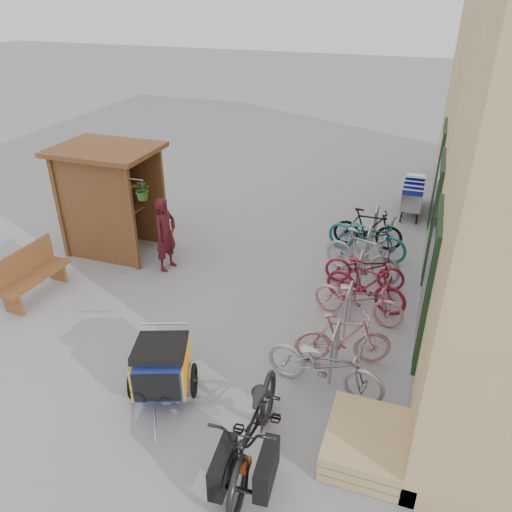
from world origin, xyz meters
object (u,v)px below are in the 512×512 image
(bike_4, at_px, (365,268))
(bike_1, at_px, (343,338))
(shopping_carts, at_px, (413,192))
(bike_3, at_px, (366,285))
(kiosk, at_px, (106,186))
(bike_2, at_px, (359,298))
(child_trailer, at_px, (162,365))
(bike_0, at_px, (325,364))
(bench, at_px, (30,273))
(bike_6, at_px, (367,236))
(pallet_stack, at_px, (365,443))
(person_kiosk, at_px, (166,234))
(cargo_bike, at_px, (255,429))
(bike_7, at_px, (368,229))
(bike_5, at_px, (363,254))

(bike_4, bearing_deg, bike_1, -178.91)
(shopping_carts, xyz_separation_m, bike_3, (-0.52, -4.93, -0.07))
(kiosk, bearing_deg, bike_2, -8.76)
(child_trailer, relative_size, bike_0, 0.91)
(bench, relative_size, bike_4, 0.99)
(bike_2, height_order, bike_3, bike_3)
(bike_0, xyz_separation_m, bike_6, (-0.03, 4.48, 0.00))
(bike_0, relative_size, bike_2, 1.11)
(bike_3, bearing_deg, child_trailer, 158.03)
(pallet_stack, xyz_separation_m, bike_2, (-0.58, 2.99, 0.23))
(person_kiosk, bearing_deg, bike_6, -53.00)
(bench, height_order, bike_0, bench)
(kiosk, bearing_deg, person_kiosk, -13.10)
(pallet_stack, height_order, shopping_carts, shopping_carts)
(cargo_bike, distance_m, bike_7, 6.46)
(bench, xyz_separation_m, bike_5, (5.93, 2.86, 0.01))
(child_trailer, bearing_deg, bike_1, 13.46)
(child_trailer, xyz_separation_m, bike_2, (2.41, 2.86, -0.10))
(bike_6, bearing_deg, bike_0, -164.33)
(pallet_stack, distance_m, child_trailer, 3.01)
(cargo_bike, bearing_deg, bike_1, 68.64)
(bike_1, height_order, bike_5, bike_5)
(pallet_stack, relative_size, bike_7, 0.76)
(bike_3, bearing_deg, shopping_carts, 8.90)
(pallet_stack, distance_m, shopping_carts, 8.35)
(pallet_stack, bearing_deg, bike_4, 98.75)
(bike_5, height_order, bike_7, bike_5)
(kiosk, distance_m, shopping_carts, 7.77)
(cargo_bike, xyz_separation_m, bike_3, (0.79, 3.98, -0.10))
(cargo_bike, xyz_separation_m, person_kiosk, (-3.40, 4.07, 0.23))
(kiosk, xyz_separation_m, pallet_stack, (6.28, -3.87, -1.34))
(person_kiosk, relative_size, bike_7, 1.02)
(bench, height_order, bike_2, bench)
(pallet_stack, bearing_deg, bike_7, 97.99)
(bike_1, bearing_deg, child_trailer, 106.88)
(cargo_bike, height_order, bike_2, cargo_bike)
(bike_2, bearing_deg, shopping_carts, 1.95)
(pallet_stack, xyz_separation_m, bike_1, (-0.63, 1.71, 0.25))
(pallet_stack, relative_size, bike_4, 0.76)
(pallet_stack, bearing_deg, bike_6, 98.19)
(kiosk, distance_m, bike_0, 6.31)
(bike_3, distance_m, bike_7, 2.47)
(bike_7, bearing_deg, child_trailer, 158.41)
(bench, height_order, bike_3, bench)
(person_kiosk, bearing_deg, bench, 143.18)
(child_trailer, xyz_separation_m, bike_6, (2.20, 5.35, -0.05))
(bike_1, xyz_separation_m, bike_4, (-0.01, 2.44, -0.05))
(child_trailer, bearing_deg, bike_7, 48.96)
(bike_2, relative_size, bike_6, 0.90)
(pallet_stack, distance_m, bike_3, 3.47)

